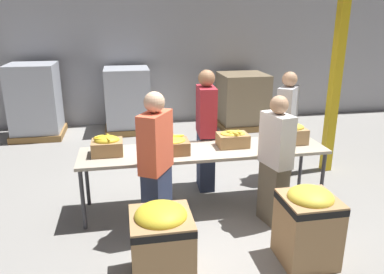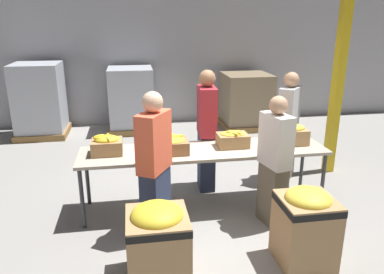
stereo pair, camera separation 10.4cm
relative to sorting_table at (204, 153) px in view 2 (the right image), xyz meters
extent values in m
plane|color=gray|center=(0.00, 0.00, -0.76)|extent=(30.00, 30.00, 0.00)
cube|color=#A8A8AD|center=(0.00, 4.43, 1.24)|extent=(16.00, 0.08, 4.00)
cube|color=#B2A893|center=(0.00, 0.00, 0.03)|extent=(3.20, 0.74, 0.04)
cylinder|color=#38383D|center=(-1.54, -0.31, -0.38)|extent=(0.05, 0.05, 0.77)
cylinder|color=#38383D|center=(1.54, -0.31, -0.38)|extent=(0.05, 0.05, 0.77)
cylinder|color=#38383D|center=(-1.54, 0.31, -0.38)|extent=(0.05, 0.05, 0.77)
cylinder|color=#38383D|center=(1.54, 0.31, -0.38)|extent=(0.05, 0.05, 0.77)
cube|color=#A37A4C|center=(-1.23, 0.05, 0.14)|extent=(0.38, 0.31, 0.18)
ellipsoid|color=gold|center=(-1.23, 0.05, 0.24)|extent=(0.31, 0.25, 0.11)
ellipsoid|color=gold|center=(-1.21, 0.10, 0.27)|extent=(0.09, 0.19, 0.04)
ellipsoid|color=gold|center=(-1.33, 0.00, 0.27)|extent=(0.15, 0.11, 0.04)
ellipsoid|color=gold|center=(-1.23, 0.02, 0.27)|extent=(0.14, 0.21, 0.06)
ellipsoid|color=gold|center=(-1.32, 0.06, 0.29)|extent=(0.15, 0.12, 0.04)
cube|color=olive|center=(-0.44, -0.05, 0.13)|extent=(0.44, 0.32, 0.16)
ellipsoid|color=yellow|center=(-0.44, -0.05, 0.22)|extent=(0.36, 0.30, 0.07)
ellipsoid|color=yellow|center=(-0.45, -0.10, 0.24)|extent=(0.21, 0.09, 0.04)
ellipsoid|color=yellow|center=(-0.42, 0.03, 0.26)|extent=(0.08, 0.21, 0.04)
ellipsoid|color=yellow|center=(-0.36, 0.00, 0.26)|extent=(0.20, 0.06, 0.05)
cube|color=#A37A4C|center=(0.40, 0.06, 0.14)|extent=(0.40, 0.29, 0.17)
ellipsoid|color=yellow|center=(0.40, 0.06, 0.23)|extent=(0.33, 0.23, 0.06)
ellipsoid|color=yellow|center=(0.41, 0.03, 0.26)|extent=(0.20, 0.15, 0.04)
ellipsoid|color=yellow|center=(0.38, 0.00, 0.25)|extent=(0.14, 0.21, 0.04)
ellipsoid|color=yellow|center=(0.39, 0.00, 0.26)|extent=(0.21, 0.12, 0.04)
cube|color=tan|center=(1.16, 0.04, 0.15)|extent=(0.50, 0.30, 0.21)
ellipsoid|color=yellow|center=(1.16, 0.04, 0.27)|extent=(0.46, 0.26, 0.13)
ellipsoid|color=yellow|center=(1.13, -0.04, 0.29)|extent=(0.16, 0.16, 0.05)
ellipsoid|color=yellow|center=(1.06, 0.02, 0.32)|extent=(0.21, 0.12, 0.05)
cube|color=#2D3856|center=(0.15, 0.57, -0.34)|extent=(0.25, 0.41, 0.84)
cube|color=maroon|center=(0.15, 0.57, 0.42)|extent=(0.27, 0.49, 0.69)
sphere|color=#896042|center=(0.15, 0.57, 0.88)|extent=(0.24, 0.24, 0.24)
cube|color=#6B604C|center=(0.75, -0.55, -0.38)|extent=(0.28, 0.40, 0.76)
cube|color=silver|center=(0.75, -0.55, 0.31)|extent=(0.31, 0.47, 0.63)
sphere|color=tan|center=(0.75, -0.55, 0.74)|extent=(0.22, 0.22, 0.22)
cube|color=#2D3856|center=(-0.68, -0.57, -0.36)|extent=(0.38, 0.44, 0.81)
cube|color=#EA5B3D|center=(-0.68, -0.57, 0.38)|extent=(0.43, 0.51, 0.67)
sphere|color=#DBAD89|center=(-0.68, -0.57, 0.83)|extent=(0.23, 0.23, 0.23)
cube|color=#6B604C|center=(1.44, 0.69, -0.36)|extent=(0.41, 0.43, 0.80)
cube|color=#B2B2B7|center=(1.44, 0.69, 0.37)|extent=(0.46, 0.49, 0.66)
sphere|color=tan|center=(1.44, 0.69, 0.81)|extent=(0.23, 0.23, 0.23)
cube|color=tan|center=(-0.72, -1.37, -0.42)|extent=(0.59, 0.59, 0.68)
cube|color=black|center=(-0.72, -1.37, -0.14)|extent=(0.59, 0.59, 0.07)
ellipsoid|color=yellow|center=(-0.72, -1.37, -0.07)|extent=(0.50, 0.50, 0.20)
cube|color=tan|center=(0.79, -1.37, -0.40)|extent=(0.54, 0.54, 0.73)
cube|color=black|center=(0.79, -1.37, -0.09)|extent=(0.55, 0.55, 0.07)
ellipsoid|color=yellow|center=(0.79, -1.37, -0.03)|extent=(0.46, 0.46, 0.19)
cube|color=gold|center=(2.29, 0.87, 1.24)|extent=(0.14, 0.14, 4.00)
cube|color=olive|center=(-2.82, 3.70, -0.70)|extent=(1.03, 1.03, 0.13)
cube|color=#B2B7C1|center=(-2.82, 3.70, 0.07)|extent=(0.95, 0.95, 1.41)
cube|color=olive|center=(1.70, 3.63, -0.70)|extent=(1.12, 1.12, 0.13)
cube|color=#897556|center=(1.70, 3.63, -0.08)|extent=(1.03, 1.03, 1.10)
cube|color=olive|center=(-0.90, 3.78, -0.70)|extent=(1.04, 1.04, 0.13)
cube|color=#B2B7C1|center=(-0.90, 3.78, 0.00)|extent=(0.95, 0.95, 1.27)
camera|label=1|loc=(-1.00, -4.47, 1.70)|focal=35.00mm
camera|label=2|loc=(-0.90, -4.49, 1.70)|focal=35.00mm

